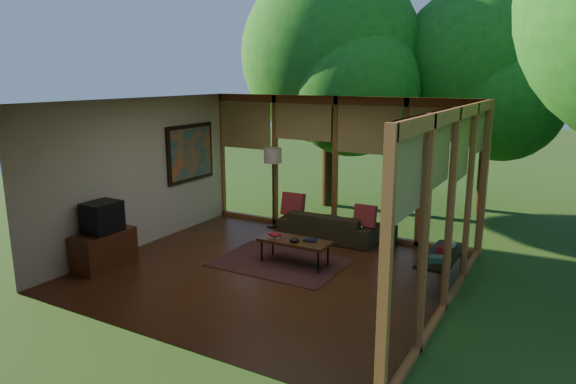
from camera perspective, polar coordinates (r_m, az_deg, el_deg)
The scene contains 25 objects.
floor at distance 8.33m, azimuth -2.14°, elevation -8.88°, with size 5.50×5.50×0.00m, color #5A2D17.
ceiling at distance 7.75m, azimuth -2.31°, elevation 10.02°, with size 5.50×5.50×0.00m, color silver.
wall_left at distance 9.64m, azimuth -16.27°, elevation 1.97°, with size 0.04×5.00×2.70m, color beige.
wall_front at distance 6.02m, azimuth -14.89°, elevation -4.28°, with size 5.50×0.04×2.70m, color beige.
window_wall_back at distance 10.10m, azimuth 5.27°, elevation 2.91°, with size 5.50×0.12×2.70m, color #A35F32.
window_wall_right at distance 6.92m, azimuth 17.52°, elevation -2.22°, with size 0.12×5.00×2.70m, color #A35F32.
tree_nw at distance 12.25m, azimuth 4.76°, elevation 14.95°, with size 4.12×4.12×5.61m.
tree_ne at distance 12.55m, azimuth 20.09°, elevation 12.74°, with size 3.61×3.61×5.04m.
rug at distance 8.72m, azimuth -0.92°, elevation -7.80°, with size 2.12×1.50×0.01m, color maroon.
sofa at distance 9.86m, azimuth 4.53°, elevation -3.77°, with size 1.86×0.73×0.54m, color #332E19.
pillow_left at distance 10.05m, azimuth 0.57°, elevation -1.43°, with size 0.45×0.15×0.45m, color maroon.
pillow_right at distance 9.45m, azimuth 8.55°, elevation -2.67°, with size 0.40×0.13×0.40m, color maroon.
ct_book_lower at distance 8.63m, azimuth -1.48°, elevation -4.98°, with size 0.19×0.14×0.03m, color beige.
ct_book_upper at distance 8.62m, azimuth -1.48°, elevation -4.78°, with size 0.19×0.14×0.03m, color maroon.
ct_book_side at distance 8.46m, azimuth 2.48°, elevation -5.35°, with size 0.20×0.15×0.03m, color black.
ct_bowl at distance 8.39m, azimuth 0.69°, elevation -5.34°, with size 0.16×0.16×0.07m, color black.
media_cabinet at distance 8.96m, azimuth -19.75°, elevation -6.02°, with size 0.50×1.00×0.60m, color #582D18.
television at distance 8.79m, azimuth -19.94°, elevation -2.64°, with size 0.45×0.55×0.50m, color black.
console_book_a at distance 7.74m, azimuth 15.41°, elevation -7.10°, with size 0.25×0.18×0.09m, color #386259.
console_book_b at distance 8.15m, azimuth 16.21°, elevation -6.08°, with size 0.23×0.17×0.10m, color maroon.
console_book_c at distance 8.53m, azimuth 16.85°, elevation -5.43°, with size 0.22×0.16×0.06m, color beige.
floor_lamp at distance 10.43m, azimuth -1.71°, elevation 3.58°, with size 0.36×0.36×1.65m.
coffee_table at distance 8.52m, azimuth 0.72°, elevation -5.55°, with size 1.20×0.50×0.43m.
side_console at distance 8.14m, azimuth 16.09°, elevation -6.83°, with size 0.60×1.40×0.46m.
wall_painting at distance 10.59m, azimuth -10.78°, elevation 4.29°, with size 0.06×1.35×1.15m.
Camera 1 is at (4.09, -6.57, 3.07)m, focal length 32.00 mm.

